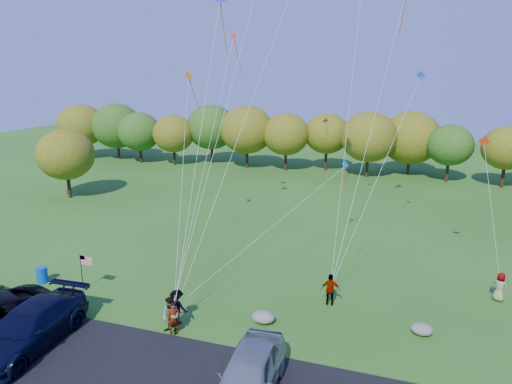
% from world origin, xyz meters
% --- Properties ---
extents(ground, '(140.00, 140.00, 0.00)m').
position_xyz_m(ground, '(0.00, 0.00, 0.00)').
color(ground, '#2A5618').
rests_on(ground, ground).
extents(asphalt_lane, '(44.00, 6.00, 0.06)m').
position_xyz_m(asphalt_lane, '(0.00, -4.00, 0.03)').
color(asphalt_lane, black).
rests_on(asphalt_lane, ground).
extents(treeline, '(74.29, 27.73, 8.13)m').
position_xyz_m(treeline, '(-1.78, 35.79, 4.68)').
color(treeline, '#3A2615').
rests_on(treeline, ground).
extents(minivan_navy, '(2.89, 6.50, 1.85)m').
position_xyz_m(minivan_navy, '(-5.90, -3.83, 0.99)').
color(minivan_navy, black).
rests_on(minivan_navy, asphalt_lane).
extents(minivan_silver, '(2.46, 5.54, 1.85)m').
position_xyz_m(minivan_silver, '(4.83, -3.79, 0.99)').
color(minivan_silver, '#9CA2A6').
rests_on(minivan_silver, asphalt_lane).
extents(flyer_a, '(0.73, 0.72, 1.70)m').
position_xyz_m(flyer_a, '(-0.07, -0.80, 0.85)').
color(flyer_a, '#4C4C59').
rests_on(flyer_a, ground).
extents(flyer_b, '(1.06, 0.90, 1.91)m').
position_xyz_m(flyer_b, '(-0.22, -0.80, 0.95)').
color(flyer_b, '#4C4C59').
rests_on(flyer_b, ground).
extents(flyer_c, '(1.25, 0.79, 1.85)m').
position_xyz_m(flyer_c, '(-0.38, 0.14, 0.92)').
color(flyer_c, '#4C4C59').
rests_on(flyer_c, ground).
extents(flyer_d, '(1.12, 0.61, 1.80)m').
position_xyz_m(flyer_d, '(6.66, 4.47, 0.90)').
color(flyer_d, '#4C4C59').
rests_on(flyer_d, ground).
extents(flyer_e, '(0.97, 0.88, 1.66)m').
position_xyz_m(flyer_e, '(15.51, 7.91, 0.83)').
color(flyer_e, '#4C4C59').
rests_on(flyer_e, ground).
extents(trash_barrel, '(0.65, 0.65, 0.97)m').
position_xyz_m(trash_barrel, '(-10.35, 1.69, 0.49)').
color(trash_barrel, '#0B44A8').
rests_on(trash_barrel, ground).
extents(flag_assembly, '(0.82, 0.53, 2.21)m').
position_xyz_m(flag_assembly, '(-7.13, 1.65, 1.63)').
color(flag_assembly, black).
rests_on(flag_assembly, ground).
extents(boulder_near, '(1.20, 0.94, 0.60)m').
position_xyz_m(boulder_near, '(3.73, 1.57, 0.30)').
color(boulder_near, gray).
rests_on(boulder_near, ground).
extents(boulder_far, '(1.05, 0.87, 0.55)m').
position_xyz_m(boulder_far, '(11.40, 2.98, 0.27)').
color(boulder_far, slate).
rests_on(boulder_far, ground).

